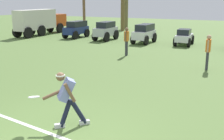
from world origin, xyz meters
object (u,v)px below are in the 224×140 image
Objects in this scene: teammate_deep at (208,49)px; parked_car_slot_d at (184,37)px; parked_car_slot_b at (106,30)px; frisbee_thrower at (67,96)px; box_truck at (40,21)px; parked_car_slot_c at (144,33)px; parked_car_slot_a at (76,29)px; frisbee_in_flight at (34,97)px; teammate_near_sideline at (127,39)px.

teammate_deep is 0.70× the size of parked_car_slot_d.
parked_car_slot_b is 1.07× the size of parked_car_slot_d.
frisbee_thrower is 0.90× the size of teammate_deep.
parked_car_slot_b is at bearing -3.28° from box_truck.
frisbee_thrower is 7.86m from teammate_deep.
box_truck is (-9.81, 0.52, 0.51)m from parked_car_slot_c.
box_truck is (-12.66, 14.37, 0.44)m from frisbee_thrower.
parked_car_slot_a is (-11.13, 6.70, -0.22)m from teammate_deep.
box_truck is (-3.84, 0.16, 0.51)m from parked_car_slot_a.
box_truck reaches higher than parked_car_slot_d.
parked_car_slot_a is 2.81m from parked_car_slot_b.
frisbee_in_flight is at bearing -69.63° from parked_car_slot_b.
parked_car_slot_c is at bearing -2.47° from parked_car_slot_b.
parked_car_slot_c is at bearing 97.70° from teammate_near_sideline.
box_truck is at bearing 178.84° from parked_car_slot_d.
teammate_deep is 7.03m from parked_car_slot_d.
teammate_near_sideline is 5.59m from parked_car_slot_d.
box_truck is (-14.97, 6.86, 0.29)m from teammate_deep.
teammate_near_sideline is at bearing -27.31° from box_truck.
box_truck reaches higher than teammate_deep.
frisbee_thrower is 14.12m from parked_car_slot_d.
parked_car_slot_c is at bearing 129.14° from teammate_deep.
frisbee_in_flight is 15.33m from parked_car_slot_b.
teammate_near_sideline is at bearing 99.12° from frisbee_in_flight.
teammate_near_sideline reaches higher than parked_car_slot_a.
parked_car_slot_a is (-6.63, 5.25, -0.22)m from teammate_near_sideline.
frisbee_thrower is 3.60× the size of frisbee_in_flight.
box_truck is at bearing 155.39° from teammate_deep.
parked_car_slot_b is (-5.33, 14.37, -0.04)m from frisbee_in_flight.
teammate_deep is at bearing -31.02° from parked_car_slot_a.
parked_car_slot_a is at bearing 119.14° from frisbee_in_flight.
parked_car_slot_a is (-8.13, 14.59, -0.07)m from frisbee_in_flight.
teammate_near_sideline is 8.46m from parked_car_slot_a.
parked_car_slot_c is (-5.16, 6.34, -0.22)m from teammate_deep.
teammate_near_sideline is at bearing -52.67° from parked_car_slot_b.
box_truck reaches higher than parked_car_slot_a.
frisbee_in_flight is 8.45m from teammate_deep.
teammate_deep reaches higher than parked_car_slot_b.
parked_car_slot_b is at bearing 142.15° from teammate_deep.
parked_car_slot_a is at bearing 179.39° from parked_car_slot_d.
parked_car_slot_d is at bearing 87.54° from frisbee_in_flight.
frisbee_in_flight is at bearing -80.88° from teammate_near_sideline.
teammate_near_sideline is (-1.50, 9.34, 0.15)m from frisbee_in_flight.
frisbee_in_flight is 0.16× the size of parked_car_slot_b.
parked_car_slot_c is 2.80m from parked_car_slot_d.
frisbee_thrower is at bearing -66.70° from parked_car_slot_b.
parked_car_slot_a is 0.41× the size of box_truck.
parked_car_slot_a is at bearing 176.59° from parked_car_slot_c.
parked_car_slot_d is at bearing 5.40° from parked_car_slot_c.
frisbee_in_flight is 0.16× the size of parked_car_slot_a.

